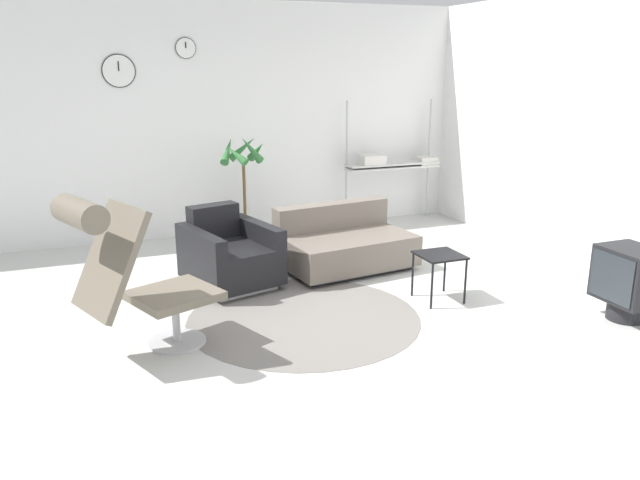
# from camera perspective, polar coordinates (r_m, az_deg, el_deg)

# --- Properties ---
(ground_plane) EXTENTS (12.00, 12.00, 0.00)m
(ground_plane) POSITION_cam_1_polar(r_m,az_deg,el_deg) (5.57, -0.70, -6.02)
(ground_plane) COLOR silver
(wall_back) EXTENTS (12.00, 0.09, 2.80)m
(wall_back) POSITION_cam_1_polar(r_m,az_deg,el_deg) (7.85, -7.88, 10.79)
(wall_back) COLOR white
(wall_back) RESTS_ON ground_plane
(wall_right) EXTENTS (0.06, 12.00, 2.80)m
(wall_right) POSITION_cam_1_polar(r_m,az_deg,el_deg) (6.82, 23.69, 8.87)
(wall_right) COLOR white
(wall_right) RESTS_ON ground_plane
(round_rug) EXTENTS (1.97, 1.97, 0.01)m
(round_rug) POSITION_cam_1_polar(r_m,az_deg,el_deg) (5.31, -1.50, -7.11)
(round_rug) COLOR slate
(round_rug) RESTS_ON ground_plane
(lounge_chair) EXTENTS (1.16, 0.88, 1.23)m
(lounge_chair) POSITION_cam_1_polar(r_m,az_deg,el_deg) (4.59, -17.12, -2.22)
(lounge_chair) COLOR #BCBCC1
(lounge_chair) RESTS_ON ground_plane
(armchair_red) EXTENTS (0.93, 1.03, 0.74)m
(armchair_red) POSITION_cam_1_polar(r_m,az_deg,el_deg) (6.06, -8.30, -1.54)
(armchair_red) COLOR silver
(armchair_red) RESTS_ON ground_plane
(couch_low) EXTENTS (1.41, 1.02, 0.64)m
(couch_low) POSITION_cam_1_polar(r_m,az_deg,el_deg) (6.53, 2.23, -0.51)
(couch_low) COLOR black
(couch_low) RESTS_ON ground_plane
(side_table) EXTENTS (0.38, 0.38, 0.43)m
(side_table) POSITION_cam_1_polar(r_m,az_deg,el_deg) (5.68, 10.88, -1.78)
(side_table) COLOR black
(side_table) RESTS_ON ground_plane
(crt_television) EXTENTS (0.41, 0.49, 0.62)m
(crt_television) POSITION_cam_1_polar(r_m,az_deg,el_deg) (5.76, 26.45, -3.29)
(crt_television) COLOR black
(crt_television) RESTS_ON ground_plane
(potted_plant) EXTENTS (0.55, 0.54, 1.30)m
(potted_plant) POSITION_cam_1_polar(r_m,az_deg,el_deg) (7.47, -6.91, 3.75)
(potted_plant) COLOR #333338
(potted_plant) RESTS_ON ground_plane
(shelf_unit) EXTENTS (1.29, 0.28, 1.62)m
(shelf_unit) POSITION_cam_1_polar(r_m,az_deg,el_deg) (8.37, 6.69, 7.03)
(shelf_unit) COLOR #BCBCC1
(shelf_unit) RESTS_ON ground_plane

